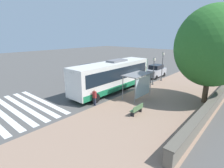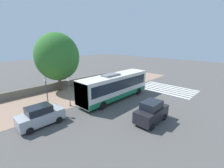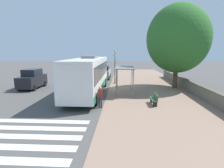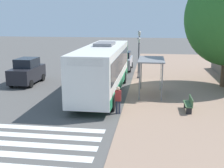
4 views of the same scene
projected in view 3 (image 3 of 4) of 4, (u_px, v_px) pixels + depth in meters
The scene contains 12 objects.
ground_plane at pixel (109, 89), 19.44m from camera, with size 120.00×120.00×0.00m, color #514F4C.
sidewalk_plaza at pixel (150, 89), 19.20m from camera, with size 9.00×44.00×0.02m.
stone_wall at pixel (188, 85), 18.89m from camera, with size 0.60×20.00×1.13m.
bus at pixel (89, 74), 16.98m from camera, with size 2.75×11.27×3.67m.
bus_shelter at pixel (126, 72), 16.74m from camera, with size 1.79×3.30×2.61m.
pedestrian at pixel (100, 95), 12.72m from camera, with size 0.34×0.22×1.61m.
bench at pixel (154, 99), 13.57m from camera, with size 0.40×1.47×0.88m.
street_lamp_near at pixel (115, 66), 22.35m from camera, with size 0.28×0.28×3.77m.
street_lamp_far at pixel (115, 63), 24.97m from camera, with size 0.28×0.28×4.24m.
shade_tree at pixel (178, 39), 19.09m from camera, with size 6.76×6.76×9.19m.
parked_car_behind_bus at pixel (104, 72), 26.87m from camera, with size 1.94×4.11×1.94m.
parked_car_far_lane at pixel (32, 79), 19.56m from camera, with size 1.88×3.93×2.17m.
Camera 3 is at (-1.33, 18.97, 4.07)m, focal length 28.00 mm.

